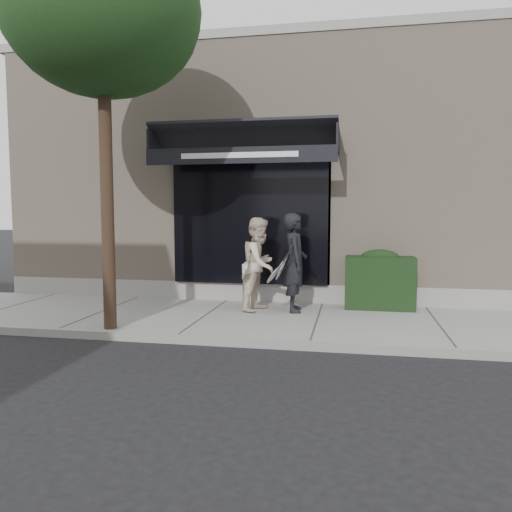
% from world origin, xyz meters
% --- Properties ---
extents(ground, '(80.00, 80.00, 0.00)m').
position_xyz_m(ground, '(0.00, 0.00, 0.00)').
color(ground, black).
rests_on(ground, ground).
extents(sidewalk, '(20.00, 3.00, 0.12)m').
position_xyz_m(sidewalk, '(0.00, 0.00, 0.06)').
color(sidewalk, gray).
rests_on(sidewalk, ground).
extents(curb, '(20.00, 0.10, 0.14)m').
position_xyz_m(curb, '(0.00, -1.55, 0.07)').
color(curb, gray).
rests_on(curb, ground).
extents(building_facade, '(14.30, 8.04, 5.64)m').
position_xyz_m(building_facade, '(-0.01, 4.96, 2.74)').
color(building_facade, tan).
rests_on(building_facade, ground).
extents(hedge, '(1.30, 0.70, 1.14)m').
position_xyz_m(hedge, '(1.10, 1.25, 0.66)').
color(hedge, black).
rests_on(hedge, sidewalk).
extents(street_tree, '(3.00, 3.00, 6.28)m').
position_xyz_m(street_tree, '(-3.20, -1.30, 4.98)').
color(street_tree, black).
rests_on(street_tree, ground).
extents(pedestrian_front, '(0.74, 0.88, 1.83)m').
position_xyz_m(pedestrian_front, '(-0.47, 0.61, 1.03)').
color(pedestrian_front, black).
rests_on(pedestrian_front, sidewalk).
extents(pedestrian_back, '(0.87, 1.00, 1.75)m').
position_xyz_m(pedestrian_back, '(-1.13, 0.61, 0.99)').
color(pedestrian_back, beige).
rests_on(pedestrian_back, sidewalk).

